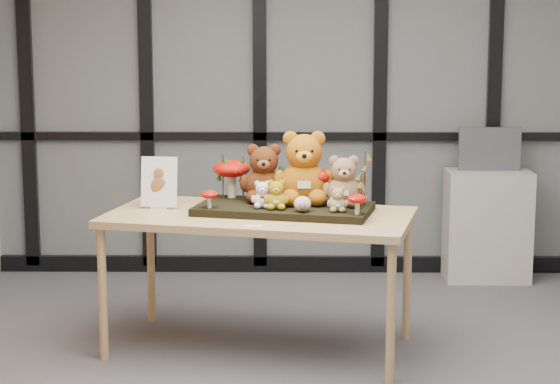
{
  "coord_description": "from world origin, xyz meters",
  "views": [
    {
      "loc": [
        -0.22,
        -5.11,
        1.95
      ],
      "look_at": [
        -0.28,
        0.59,
        0.95
      ],
      "focal_mm": 65.0,
      "sensor_mm": 36.0,
      "label": 1
    }
  ],
  "objects_px": {
    "diorama_tray": "(284,209)",
    "monitor": "(489,149)",
    "bear_white_bow": "(262,193)",
    "display_table": "(259,225)",
    "bear_pooh_yellow": "(304,164)",
    "plush_cream_hedgehog": "(302,203)",
    "cabinet": "(487,226)",
    "mushroom_front_left": "(209,198)",
    "bear_tan_back": "(344,178)",
    "mushroom_back_left": "(232,177)",
    "bear_beige_small": "(338,198)",
    "mushroom_back_right": "(316,184)",
    "bear_small_yellow": "(276,193)",
    "bear_brown_medium": "(264,170)",
    "mushroom_front_right": "(357,203)",
    "sign_holder": "(159,184)"
  },
  "relations": [
    {
      "from": "diorama_tray",
      "to": "plush_cream_hedgehog",
      "type": "bearing_deg",
      "value": -48.2
    },
    {
      "from": "monitor",
      "to": "bear_small_yellow",
      "type": "bearing_deg",
      "value": -131.94
    },
    {
      "from": "display_table",
      "to": "bear_pooh_yellow",
      "type": "distance_m",
      "value": 0.44
    },
    {
      "from": "diorama_tray",
      "to": "bear_white_bow",
      "type": "height_order",
      "value": "bear_white_bow"
    },
    {
      "from": "bear_tan_back",
      "to": "monitor",
      "type": "bearing_deg",
      "value": 67.33
    },
    {
      "from": "display_table",
      "to": "bear_beige_small",
      "type": "distance_m",
      "value": 0.51
    },
    {
      "from": "bear_pooh_yellow",
      "to": "plush_cream_hedgehog",
      "type": "bearing_deg",
      "value": -79.51
    },
    {
      "from": "bear_brown_medium",
      "to": "mushroom_front_right",
      "type": "height_order",
      "value": "bear_brown_medium"
    },
    {
      "from": "plush_cream_hedgehog",
      "to": "cabinet",
      "type": "height_order",
      "value": "plush_cream_hedgehog"
    },
    {
      "from": "diorama_tray",
      "to": "bear_pooh_yellow",
      "type": "distance_m",
      "value": 0.29
    },
    {
      "from": "display_table",
      "to": "mushroom_front_left",
      "type": "relative_size",
      "value": 16.76
    },
    {
      "from": "diorama_tray",
      "to": "bear_brown_medium",
      "type": "height_order",
      "value": "bear_brown_medium"
    },
    {
      "from": "bear_small_yellow",
      "to": "bear_brown_medium",
      "type": "bearing_deg",
      "value": 120.16
    },
    {
      "from": "bear_small_yellow",
      "to": "bear_beige_small",
      "type": "bearing_deg",
      "value": 0.84
    },
    {
      "from": "diorama_tray",
      "to": "bear_beige_small",
      "type": "bearing_deg",
      "value": -18.8
    },
    {
      "from": "bear_pooh_yellow",
      "to": "cabinet",
      "type": "height_order",
      "value": "bear_pooh_yellow"
    },
    {
      "from": "display_table",
      "to": "bear_pooh_yellow",
      "type": "bearing_deg",
      "value": 36.48
    },
    {
      "from": "bear_beige_small",
      "to": "cabinet",
      "type": "height_order",
      "value": "bear_beige_small"
    },
    {
      "from": "monitor",
      "to": "bear_white_bow",
      "type": "bearing_deg",
      "value": -134.0
    },
    {
      "from": "bear_beige_small",
      "to": "mushroom_back_left",
      "type": "height_order",
      "value": "mushroom_back_left"
    },
    {
      "from": "diorama_tray",
      "to": "monitor",
      "type": "relative_size",
      "value": 2.22
    },
    {
      "from": "bear_brown_medium",
      "to": "mushroom_back_right",
      "type": "bearing_deg",
      "value": 4.63
    },
    {
      "from": "bear_brown_medium",
      "to": "monitor",
      "type": "xyz_separation_m",
      "value": [
        1.62,
        1.47,
        -0.07
      ]
    },
    {
      "from": "bear_beige_small",
      "to": "mushroom_front_left",
      "type": "distance_m",
      "value": 0.74
    },
    {
      "from": "bear_brown_medium",
      "to": "mushroom_back_right",
      "type": "distance_m",
      "value": 0.32
    },
    {
      "from": "bear_tan_back",
      "to": "bear_beige_small",
      "type": "bearing_deg",
      "value": -90.45
    },
    {
      "from": "diorama_tray",
      "to": "mushroom_back_right",
      "type": "relative_size",
      "value": 4.43
    },
    {
      "from": "plush_cream_hedgehog",
      "to": "mushroom_front_right",
      "type": "distance_m",
      "value": 0.31
    },
    {
      "from": "mushroom_front_right",
      "to": "sign_holder",
      "type": "distance_m",
      "value": 1.21
    },
    {
      "from": "bear_white_bow",
      "to": "mushroom_front_left",
      "type": "bearing_deg",
      "value": -164.33
    },
    {
      "from": "plush_cream_hedgehog",
      "to": "monitor",
      "type": "height_order",
      "value": "monitor"
    },
    {
      "from": "diorama_tray",
      "to": "bear_pooh_yellow",
      "type": "bearing_deg",
      "value": 46.79
    },
    {
      "from": "bear_beige_small",
      "to": "cabinet",
      "type": "xyz_separation_m",
      "value": [
        1.2,
        1.77,
        -0.53
      ]
    },
    {
      "from": "display_table",
      "to": "plush_cream_hedgehog",
      "type": "bearing_deg",
      "value": -19.39
    },
    {
      "from": "bear_brown_medium",
      "to": "bear_white_bow",
      "type": "height_order",
      "value": "bear_brown_medium"
    },
    {
      "from": "sign_holder",
      "to": "cabinet",
      "type": "xyz_separation_m",
      "value": [
        2.24,
        1.46,
        -0.55
      ]
    },
    {
      "from": "display_table",
      "to": "bear_white_bow",
      "type": "height_order",
      "value": "bear_white_bow"
    },
    {
      "from": "plush_cream_hedgehog",
      "to": "cabinet",
      "type": "relative_size",
      "value": 0.12
    },
    {
      "from": "mushroom_front_right",
      "to": "bear_white_bow",
      "type": "bearing_deg",
      "value": 160.27
    },
    {
      "from": "plush_cream_hedgehog",
      "to": "mushroom_back_left",
      "type": "height_order",
      "value": "mushroom_back_left"
    },
    {
      "from": "bear_pooh_yellow",
      "to": "sign_holder",
      "type": "relative_size",
      "value": 1.52
    },
    {
      "from": "bear_brown_medium",
      "to": "mushroom_back_left",
      "type": "relative_size",
      "value": 1.49
    },
    {
      "from": "bear_brown_medium",
      "to": "plush_cream_hedgehog",
      "type": "distance_m",
      "value": 0.42
    },
    {
      "from": "bear_pooh_yellow",
      "to": "cabinet",
      "type": "bearing_deg",
      "value": 60.4
    },
    {
      "from": "bear_small_yellow",
      "to": "mushroom_front_left",
      "type": "bearing_deg",
      "value": -170.46
    },
    {
      "from": "cabinet",
      "to": "monitor",
      "type": "bearing_deg",
      "value": 90.0
    },
    {
      "from": "display_table",
      "to": "mushroom_front_left",
      "type": "xyz_separation_m",
      "value": [
        -0.28,
        -0.06,
        0.16
      ]
    },
    {
      "from": "diorama_tray",
      "to": "mushroom_front_left",
      "type": "height_order",
      "value": "mushroom_front_left"
    },
    {
      "from": "bear_pooh_yellow",
      "to": "bear_tan_back",
      "type": "relative_size",
      "value": 1.45
    },
    {
      "from": "display_table",
      "to": "diorama_tray",
      "type": "distance_m",
      "value": 0.17
    }
  ]
}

